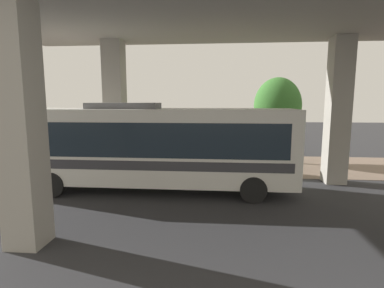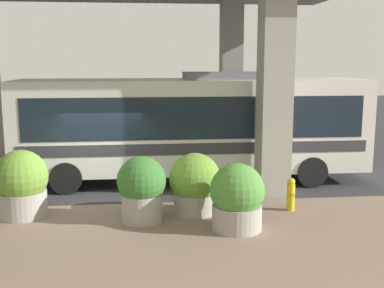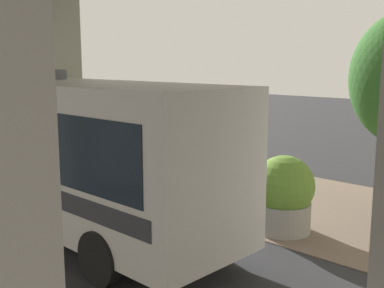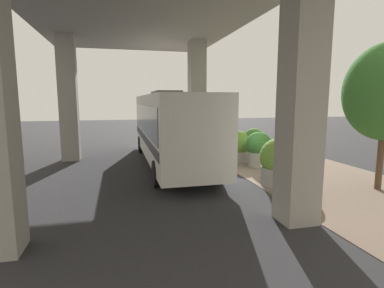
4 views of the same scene
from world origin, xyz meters
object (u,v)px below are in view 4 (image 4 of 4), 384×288
bus (170,125)px  planter_back (237,146)px  planter_front (258,149)px  planter_extra (278,162)px  fire_hydrant (221,146)px  planter_middle (254,143)px

bus → planter_back: 3.70m
planter_front → planter_extra: size_ratio=0.95×
bus → fire_hydrant: size_ratio=12.50×
fire_hydrant → bus: bearing=32.8°
fire_hydrant → planter_middle: planter_middle is taller
fire_hydrant → planter_middle: (-1.31, 1.76, 0.33)m
bus → fire_hydrant: 4.51m
planter_back → planter_extra: (0.20, 4.54, 0.06)m
planter_front → planter_back: (0.54, -1.41, -0.06)m
bus → planter_extra: 5.98m
planter_extra → planter_middle: bearing=-106.4°
bus → fire_hydrant: bus is taller
bus → planter_front: bearing=156.7°
planter_back → fire_hydrant: bearing=-91.6°
planter_front → planter_extra: 3.21m
planter_middle → bus: bearing=6.4°
planter_back → planter_extra: size_ratio=0.92×
fire_hydrant → planter_front: planter_front is taller
planter_middle → planter_front: bearing=69.6°
planter_middle → planter_back: planter_middle is taller
fire_hydrant → planter_front: (-0.47, 4.04, 0.41)m
planter_front → fire_hydrant: bearing=-83.4°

